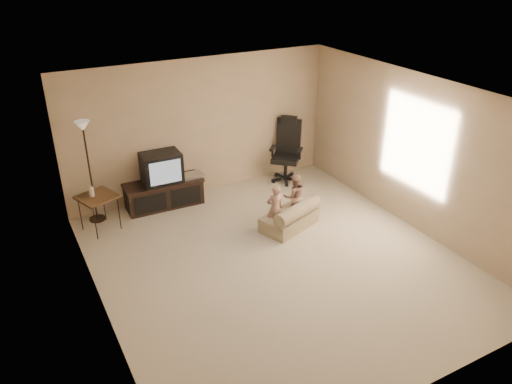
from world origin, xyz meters
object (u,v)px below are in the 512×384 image
toddler_right (294,196)px  child_sofa (292,218)px  floor_lamp (86,150)px  office_chair (287,158)px  side_table (97,197)px  toddler_left (275,208)px  tv_stand (164,184)px

toddler_right → child_sofa: bearing=65.1°
floor_lamp → toddler_right: (2.98, -1.53, -0.87)m
office_chair → side_table: (-3.70, -0.22, 0.14)m
floor_lamp → toddler_right: bearing=-27.2°
child_sofa → office_chair: bearing=41.5°
floor_lamp → toddler_right: 3.46m
side_table → floor_lamp: bearing=88.1°
toddler_left → toddler_right: bearing=-147.2°
toddler_left → child_sofa: bearing=174.6°
side_table → toddler_left: side_table is taller
side_table → toddler_left: 2.86m
tv_stand → toddler_right: (1.79, -1.48, -0.01)m
child_sofa → toddler_left: toddler_left is taller
toddler_right → side_table: bearing=-8.0°
tv_stand → floor_lamp: size_ratio=0.81×
child_sofa → toddler_left: (-0.27, 0.08, 0.21)m
floor_lamp → child_sofa: floor_lamp is taller
tv_stand → toddler_left: bearing=-50.3°
office_chair → toddler_right: office_chair is taller
toddler_left → office_chair: bearing=-115.8°
side_table → toddler_right: 3.22m
office_chair → toddler_right: (-0.70, -1.39, -0.05)m
office_chair → floor_lamp: 3.78m
floor_lamp → toddler_left: floor_lamp is taller
tv_stand → side_table: tv_stand is taller
office_chair → child_sofa: size_ratio=1.16×
toddler_left → tv_stand: bearing=-40.9°
side_table → toddler_left: size_ratio=1.03×
side_table → child_sofa: bearing=-27.6°
toddler_left → side_table: bearing=-17.5°
tv_stand → floor_lamp: floor_lamp is taller
office_chair → side_table: office_chair is taller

